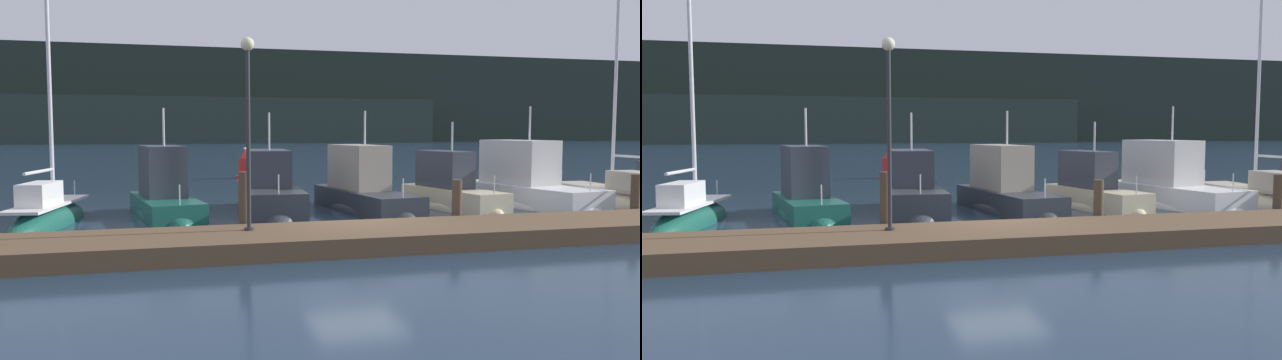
% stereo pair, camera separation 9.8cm
% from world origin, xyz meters
% --- Properties ---
extents(ground_plane, '(400.00, 400.00, 0.00)m').
position_xyz_m(ground_plane, '(0.00, 0.00, 0.00)').
color(ground_plane, '#1E3347').
extents(dock, '(37.49, 2.80, 0.45)m').
position_xyz_m(dock, '(0.00, -1.54, 0.23)').
color(dock, brown).
rests_on(dock, ground).
extents(mooring_pile_2, '(0.28, 0.28, 1.76)m').
position_xyz_m(mooring_pile_2, '(-3.02, 0.11, 0.88)').
color(mooring_pile_2, '#4C3D2D').
rests_on(mooring_pile_2, ground).
extents(mooring_pile_3, '(0.28, 0.28, 1.44)m').
position_xyz_m(mooring_pile_3, '(3.02, 0.11, 0.72)').
color(mooring_pile_3, '#4C3D2D').
rests_on(mooring_pile_3, ground).
extents(mooring_pile_4, '(0.28, 0.28, 1.48)m').
position_xyz_m(mooring_pile_4, '(9.07, 0.11, 0.74)').
color(mooring_pile_4, '#4C3D2D').
rests_on(mooring_pile_4, ground).
extents(sailboat_berth_3, '(2.25, 5.55, 8.90)m').
position_xyz_m(sailboat_berth_3, '(-8.36, 4.07, 0.16)').
color(sailboat_berth_3, '#195647').
rests_on(sailboat_berth_3, ground).
extents(motorboat_berth_4, '(2.66, 5.63, 4.14)m').
position_xyz_m(motorboat_berth_4, '(-4.94, 5.25, 0.42)').
color(motorboat_berth_4, '#195647').
rests_on(motorboat_berth_4, ground).
extents(motorboat_berth_5, '(2.48, 6.32, 4.13)m').
position_xyz_m(motorboat_berth_5, '(-1.42, 5.34, 0.36)').
color(motorboat_berth_5, '#2D3338').
rests_on(motorboat_berth_5, ground).
extents(motorboat_berth_6, '(2.62, 6.34, 4.20)m').
position_xyz_m(motorboat_berth_6, '(1.86, 4.77, 0.39)').
color(motorboat_berth_6, '#2D3338').
rests_on(motorboat_berth_6, ground).
extents(motorboat_berth_7, '(2.38, 5.44, 3.75)m').
position_xyz_m(motorboat_berth_7, '(5.12, 4.60, 0.35)').
color(motorboat_berth_7, beige).
rests_on(motorboat_berth_7, ground).
extents(motorboat_berth_8, '(3.34, 6.73, 4.30)m').
position_xyz_m(motorboat_berth_8, '(8.30, 4.67, 0.46)').
color(motorboat_berth_8, white).
rests_on(motorboat_berth_8, ground).
extents(sailboat_berth_9, '(2.16, 8.48, 11.81)m').
position_xyz_m(sailboat_berth_9, '(11.59, 3.43, 0.13)').
color(sailboat_berth_9, beige).
rests_on(sailboat_berth_9, ground).
extents(channel_buoy, '(1.10, 1.10, 1.83)m').
position_xyz_m(channel_buoy, '(-0.15, 20.46, 0.67)').
color(channel_buoy, red).
rests_on(channel_buoy, ground).
extents(dock_lamppost, '(0.32, 0.32, 4.56)m').
position_xyz_m(dock_lamppost, '(-3.08, -1.14, 3.45)').
color(dock_lamppost, '#2D2D33').
rests_on(dock_lamppost, dock).
extents(hillside_backdrop, '(240.00, 23.00, 20.54)m').
position_xyz_m(hillside_backdrop, '(-2.50, 127.08, 9.46)').
color(hillside_backdrop, '#1E2823').
rests_on(hillside_backdrop, ground).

